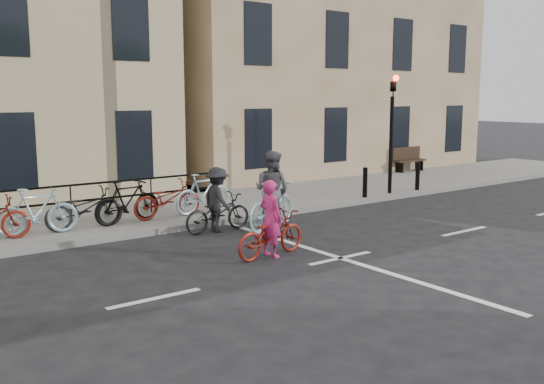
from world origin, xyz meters
TOP-DOWN VIEW (x-y plane):
  - ground at (0.00, 0.00)m, footprint 120.00×120.00m
  - sidewalk at (-4.00, 6.00)m, footprint 46.00×4.00m
  - building_east at (9.00, 13.00)m, footprint 14.00×10.00m
  - traffic_light at (6.20, 4.34)m, footprint 0.18×0.30m
  - bollard_east at (5.00, 4.25)m, footprint 0.14×0.14m
  - bollard_west at (7.40, 4.25)m, footprint 0.14×0.14m
  - bench at (11.00, 7.73)m, footprint 1.60×0.41m
  - parked_bikes at (-3.87, 5.04)m, footprint 9.35×1.23m
  - cyclist_pink at (-1.00, 0.95)m, footprint 1.80×0.83m
  - cyclist_grey at (0.50, 2.92)m, footprint 2.02×1.24m
  - cyclist_dark at (-0.66, 3.49)m, footprint 1.72×0.99m

SIDE VIEW (x-z plane):
  - ground at x=0.00m, z-range 0.00..0.00m
  - sidewalk at x=-4.00m, z-range 0.00..0.15m
  - cyclist_pink at x=-1.00m, z-range -0.24..1.31m
  - bollard_east at x=5.00m, z-range 0.15..1.05m
  - bollard_west at x=7.40m, z-range 0.15..1.05m
  - cyclist_dark at x=-0.66m, z-range -0.16..1.37m
  - parked_bikes at x=-3.87m, z-range 0.12..1.17m
  - bench at x=11.00m, z-range 0.19..1.16m
  - cyclist_grey at x=0.50m, z-range -0.18..1.71m
  - traffic_light at x=6.20m, z-range 0.50..4.40m
  - building_east at x=9.00m, z-range 0.15..12.15m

